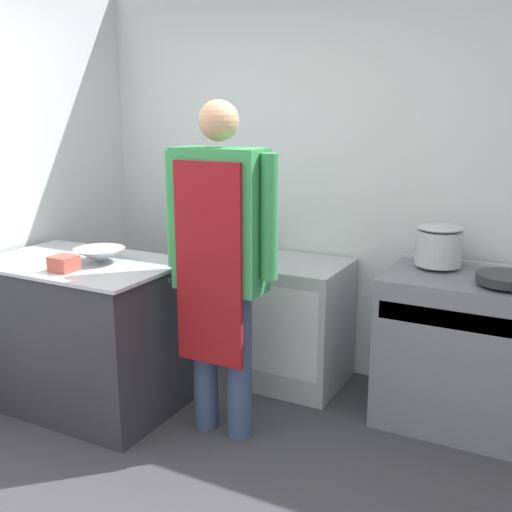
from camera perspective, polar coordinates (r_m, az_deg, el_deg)
wall_back at (r=4.11m, az=5.59°, el=7.48°), size 8.00×0.05×2.70m
wall_left at (r=4.18m, az=-22.48°, el=6.61°), size 0.05×8.00×2.70m
prep_counter at (r=3.85m, az=-15.93°, el=-7.11°), size 1.17×0.76×0.92m
stove at (r=3.68m, az=19.28°, el=-8.56°), size 0.93×0.62×0.91m
fridge_unit at (r=3.99m, az=4.25°, el=-6.50°), size 0.56×0.59×0.83m
person_cook at (r=3.19m, az=-3.48°, el=0.50°), size 0.67×0.24×1.85m
mixing_bowl at (r=3.64m, az=-14.68°, el=0.05°), size 0.30×0.30×0.09m
plastic_tub at (r=3.51m, az=-17.83°, el=-0.68°), size 0.13×0.13×0.09m
stock_pot at (r=3.65m, az=17.02°, el=1.07°), size 0.26×0.26×0.25m
saute_pan at (r=3.41m, az=22.73°, el=-2.00°), size 0.31×0.31×0.05m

